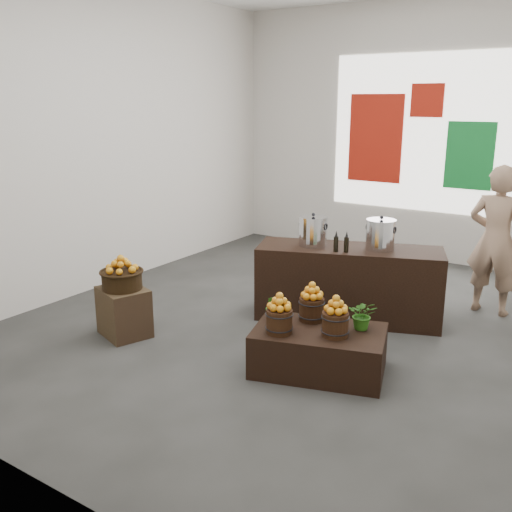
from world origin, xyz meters
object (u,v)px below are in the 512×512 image
Objects in this scene: wicker_basket at (122,280)px; stock_pot_center at (381,235)px; display_table at (319,351)px; counter at (348,283)px; crate at (124,312)px; stock_pot_left at (313,232)px; shopper at (496,240)px.

stock_pot_center reaches higher than wicker_basket.
counter is (-0.35, 1.42, 0.22)m from display_table.
crate is at bearing -155.72° from counter.
crate is at bearing 0.00° from wicker_basket.
stock_pot_center is at bearing 20.22° from stock_pot_left.
stock_pot_center reaches higher than crate.
shopper is at bearing 44.53° from stock_pot_center.
wicker_basket reaches higher than display_table.
wicker_basket is 0.24× the size of shopper.
crate is at bearing 46.61° from shopper.
shopper is (1.76, 1.29, -0.13)m from stock_pot_left.
crate is at bearing -130.85° from stock_pot_left.
shopper reaches higher than stock_pot_center.
stock_pot_left is (-0.41, -0.15, 0.60)m from counter.
stock_pot_left is (1.43, 1.66, 0.39)m from wicker_basket.
stock_pot_center is (0.72, 0.27, 0.00)m from stock_pot_left.
stock_pot_center is 0.18× the size of shopper.
crate is at bearing -138.24° from stock_pot_center.
display_table is 0.68× the size of shopper.
counter reaches higher than crate.
stock_pot_center is at bearing 74.49° from display_table.
crate reaches higher than display_table.
display_table is at bearing 10.13° from wicker_basket.
display_table is at bearing -88.78° from stock_pot_center.
stock_pot_center is (-0.03, 1.53, 0.82)m from display_table.
shopper reaches higher than crate.
stock_pot_center is at bearing 41.76° from wicker_basket.
display_table is (2.19, 0.39, -0.06)m from crate.
wicker_basket is at bearing -138.24° from stock_pot_center.
crate is 0.30× the size of shopper.
stock_pot_center is at bearing 48.45° from shopper.
shopper is (1.04, 1.03, -0.13)m from stock_pot_center.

